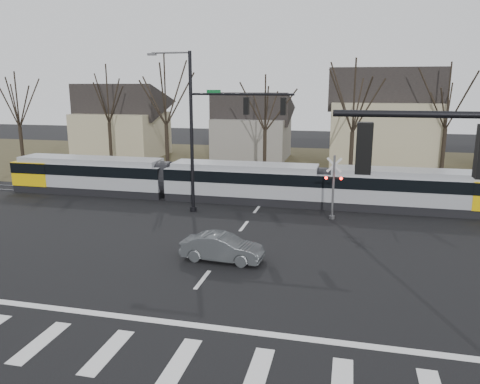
# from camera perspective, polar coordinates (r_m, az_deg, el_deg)

# --- Properties ---
(ground) EXTENTS (140.00, 140.00, 0.00)m
(ground) POSITION_cam_1_polar(r_m,az_deg,el_deg) (18.75, -6.50, -12.95)
(ground) COLOR black
(grass_verge) EXTENTS (140.00, 28.00, 0.01)m
(grass_verge) POSITION_cam_1_polar(r_m,az_deg,el_deg) (48.88, 6.22, 3.26)
(grass_verge) COLOR #38331E
(grass_verge) RESTS_ON ground
(crosswalk) EXTENTS (27.00, 2.60, 0.01)m
(crosswalk) POSITION_cam_1_polar(r_m,az_deg,el_deg) (15.52, -11.76, -19.06)
(crosswalk) COLOR silver
(crosswalk) RESTS_ON ground
(stop_line) EXTENTS (28.00, 0.35, 0.01)m
(stop_line) POSITION_cam_1_polar(r_m,az_deg,el_deg) (17.26, -8.59, -15.42)
(stop_line) COLOR silver
(stop_line) RESTS_ON ground
(lane_dashes) EXTENTS (0.18, 30.00, 0.01)m
(lane_dashes) POSITION_cam_1_polar(r_m,az_deg,el_deg) (33.38, 2.77, -1.22)
(lane_dashes) COLOR silver
(lane_dashes) RESTS_ON ground
(rail_pair) EXTENTS (90.00, 1.52, 0.06)m
(rail_pair) POSITION_cam_1_polar(r_m,az_deg,el_deg) (33.18, 2.70, -1.26)
(rail_pair) COLOR #59595E
(rail_pair) RESTS_ON ground
(tram) EXTENTS (35.95, 2.67, 2.73)m
(tram) POSITION_cam_1_polar(r_m,az_deg,el_deg) (33.35, 0.26, 1.39)
(tram) COLOR gray
(tram) RESTS_ON ground
(sedan) EXTENTS (1.83, 4.06, 1.28)m
(sedan) POSITION_cam_1_polar(r_m,az_deg,el_deg) (22.30, -2.19, -6.78)
(sedan) COLOR #414547
(sedan) RESTS_ON ground
(signal_pole_far) EXTENTS (9.28, 0.44, 10.20)m
(signal_pole_far) POSITION_cam_1_polar(r_m,az_deg,el_deg) (29.62, -3.01, 8.15)
(signal_pole_far) COLOR black
(signal_pole_far) RESTS_ON ground
(rail_crossing_signal) EXTENTS (1.08, 0.36, 4.00)m
(rail_crossing_signal) POSITION_cam_1_polar(r_m,az_deg,el_deg) (29.32, 11.29, 0.32)
(rail_crossing_signal) COLOR #59595B
(rail_crossing_signal) RESTS_ON ground
(tree_row) EXTENTS (59.20, 7.20, 10.00)m
(tree_row) POSITION_cam_1_polar(r_m,az_deg,el_deg) (42.13, 8.08, 8.51)
(tree_row) COLOR black
(tree_row) RESTS_ON ground
(house_a) EXTENTS (9.72, 8.64, 8.60)m
(house_a) POSITION_cam_1_polar(r_m,az_deg,el_deg) (56.27, -14.28, 8.78)
(house_a) COLOR tan
(house_a) RESTS_ON ground
(house_b) EXTENTS (8.64, 7.56, 7.65)m
(house_b) POSITION_cam_1_polar(r_m,az_deg,el_deg) (53.12, 1.47, 8.41)
(house_b) COLOR slate
(house_b) RESTS_ON ground
(house_c) EXTENTS (10.80, 8.64, 10.10)m
(house_c) POSITION_cam_1_polar(r_m,az_deg,el_deg) (49.02, 17.15, 8.95)
(house_c) COLOR tan
(house_c) RESTS_ON ground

